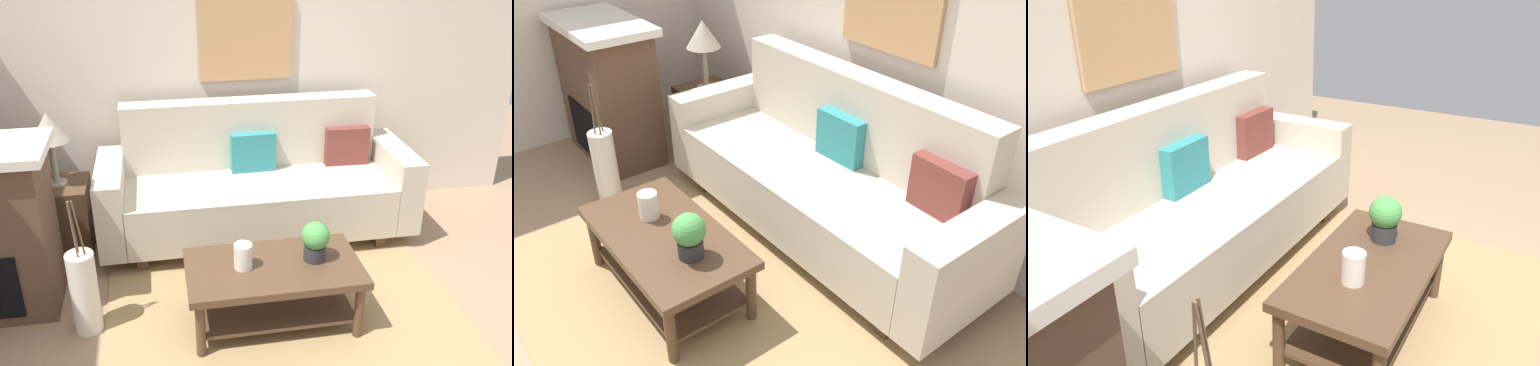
% 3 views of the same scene
% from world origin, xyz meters
% --- Properties ---
extents(ground_plane, '(8.95, 8.95, 0.00)m').
position_xyz_m(ground_plane, '(0.00, 0.00, 0.00)').
color(ground_plane, '#9E7F60').
extents(wall_back, '(4.95, 0.10, 2.70)m').
position_xyz_m(wall_back, '(0.00, 2.15, 1.35)').
color(wall_back, beige).
rests_on(wall_back, ground_plane).
extents(area_rug, '(2.34, 1.76, 0.01)m').
position_xyz_m(area_rug, '(0.00, 0.50, 0.01)').
color(area_rug, '#A38456').
rests_on(area_rug, ground_plane).
extents(couch, '(2.47, 0.84, 1.08)m').
position_xyz_m(couch, '(0.00, 1.62, 0.43)').
color(couch, beige).
rests_on(couch, ground_plane).
extents(throw_pillow_teal, '(0.36, 0.13, 0.32)m').
position_xyz_m(throw_pillow_teal, '(0.00, 1.74, 0.68)').
color(throw_pillow_teal, teal).
rests_on(throw_pillow_teal, couch).
extents(throw_pillow_maroon, '(0.36, 0.13, 0.32)m').
position_xyz_m(throw_pillow_maroon, '(0.79, 1.74, 0.68)').
color(throw_pillow_maroon, brown).
rests_on(throw_pillow_maroon, couch).
extents(coffee_table, '(1.10, 0.60, 0.43)m').
position_xyz_m(coffee_table, '(-0.09, 0.47, 0.31)').
color(coffee_table, '#513826').
rests_on(coffee_table, ground_plane).
extents(tabletop_vase, '(0.12, 0.12, 0.16)m').
position_xyz_m(tabletop_vase, '(-0.29, 0.47, 0.51)').
color(tabletop_vase, white).
rests_on(tabletop_vase, coffee_table).
extents(potted_plant_tabletop, '(0.18, 0.18, 0.26)m').
position_xyz_m(potted_plant_tabletop, '(0.17, 0.49, 0.57)').
color(potted_plant_tabletop, '#2D2D33').
rests_on(potted_plant_tabletop, coffee_table).
extents(side_table, '(0.44, 0.44, 0.56)m').
position_xyz_m(side_table, '(-1.53, 1.65, 0.28)').
color(side_table, '#513826').
rests_on(side_table, ground_plane).
extents(table_lamp, '(0.28, 0.28, 0.57)m').
position_xyz_m(table_lamp, '(-1.53, 1.65, 0.99)').
color(table_lamp, gray).
rests_on(table_lamp, side_table).
extents(fireplace, '(1.02, 0.58, 1.16)m').
position_xyz_m(fireplace, '(-1.93, 0.95, 0.59)').
color(fireplace, brown).
rests_on(fireplace, ground_plane).
extents(floor_vase, '(0.17, 0.17, 0.56)m').
position_xyz_m(floor_vase, '(-1.27, 0.59, 0.28)').
color(floor_vase, white).
rests_on(floor_vase, ground_plane).
extents(floor_vase_branch_a, '(0.05, 0.02, 0.36)m').
position_xyz_m(floor_vase_branch_a, '(-1.25, 0.59, 0.74)').
color(floor_vase_branch_a, brown).
rests_on(floor_vase_branch_a, floor_vase).
extents(floor_vase_branch_b, '(0.02, 0.04, 0.36)m').
position_xyz_m(floor_vase_branch_b, '(-1.28, 0.61, 0.74)').
color(floor_vase_branch_b, brown).
rests_on(floor_vase_branch_b, floor_vase).
extents(floor_vase_branch_c, '(0.03, 0.04, 0.36)m').
position_xyz_m(floor_vase_branch_c, '(-1.28, 0.57, 0.74)').
color(floor_vase_branch_c, brown).
rests_on(floor_vase_branch_c, floor_vase).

